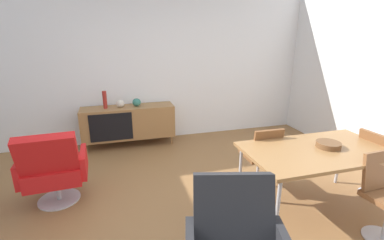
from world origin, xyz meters
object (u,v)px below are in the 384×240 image
at_px(vase_ceramic_small, 105,100).
at_px(dining_table, 318,153).
at_px(dining_chair_back_left, 261,155).
at_px(sideboard, 129,122).
at_px(vase_cobalt, 137,102).
at_px(lounge_chair_red, 53,168).
at_px(wooden_bowl_on_table, 328,145).
at_px(dining_chair_far_end, 378,162).
at_px(vase_sculptural_dark, 120,104).

height_order(vase_ceramic_small, dining_table, vase_ceramic_small).
relative_size(vase_ceramic_small, dining_chair_back_left, 0.35).
bearing_deg(sideboard, dining_table, -53.15).
height_order(vase_cobalt, lounge_chair_red, lounge_chair_red).
xyz_separation_m(vase_cobalt, dining_chair_back_left, (1.37, -1.96, -0.32)).
xyz_separation_m(vase_cobalt, lounge_chair_red, (-1.11, -1.61, -0.32)).
height_order(sideboard, wooden_bowl_on_table, wooden_bowl_on_table).
bearing_deg(lounge_chair_red, dining_chair_far_end, -13.85).
relative_size(dining_chair_far_end, lounge_chair_red, 0.90).
bearing_deg(vase_sculptural_dark, dining_chair_far_end, -41.13).
xyz_separation_m(sideboard, dining_table, (1.89, -2.52, 0.26)).
distance_m(sideboard, dining_table, 3.16).
bearing_deg(dining_chair_far_end, dining_chair_back_left, 155.60).
height_order(vase_sculptural_dark, wooden_bowl_on_table, vase_sculptural_dark).
xyz_separation_m(dining_chair_far_end, lounge_chair_red, (-3.72, 0.92, -0.00)).
height_order(sideboard, vase_ceramic_small, vase_ceramic_small).
height_order(dining_table, dining_chair_back_left, dining_chair_back_left).
distance_m(vase_cobalt, lounge_chair_red, 1.98).
distance_m(wooden_bowl_on_table, dining_chair_far_end, 0.81).
distance_m(vase_ceramic_small, wooden_bowl_on_table, 3.46).
bearing_deg(vase_ceramic_small, vase_sculptural_dark, 0.00).
distance_m(vase_ceramic_small, lounge_chair_red, 1.75).
bearing_deg(vase_ceramic_small, dining_chair_far_end, -38.77).
bearing_deg(vase_sculptural_dark, dining_chair_back_left, -49.92).
height_order(sideboard, dining_chair_far_end, dining_chair_far_end).
xyz_separation_m(sideboard, lounge_chair_red, (-0.94, -1.60, 0.03)).
relative_size(vase_cobalt, vase_ceramic_small, 0.49).
bearing_deg(vase_cobalt, lounge_chair_red, -124.54).
relative_size(dining_chair_far_end, dining_chair_back_left, 1.00).
bearing_deg(dining_chair_back_left, vase_ceramic_small, 134.12).
bearing_deg(dining_chair_far_end, wooden_bowl_on_table, 178.37).
bearing_deg(vase_cobalt, dining_table, -55.62).
bearing_deg(dining_chair_far_end, vase_ceramic_small, 141.23).
height_order(sideboard, dining_chair_back_left, dining_chair_back_left).
height_order(vase_sculptural_dark, lounge_chair_red, lounge_chair_red).
xyz_separation_m(vase_sculptural_dark, dining_chair_back_left, (1.65, -1.96, -0.32)).
distance_m(vase_sculptural_dark, dining_chair_back_left, 2.58).
distance_m(sideboard, dining_chair_back_left, 2.49).
bearing_deg(dining_chair_back_left, dining_table, -57.87).
bearing_deg(wooden_bowl_on_table, dining_table, -172.74).
distance_m(vase_cobalt, wooden_bowl_on_table, 3.12).
xyz_separation_m(vase_sculptural_dark, dining_table, (2.00, -2.52, -0.09)).
xyz_separation_m(vase_cobalt, vase_sculptural_dark, (-0.28, 0.00, -0.01)).
bearing_deg(vase_cobalt, wooden_bowl_on_table, -53.34).
distance_m(dining_chair_far_end, lounge_chair_red, 3.83).
height_order(vase_cobalt, vase_sculptural_dark, vase_cobalt).
distance_m(sideboard, vase_cobalt, 0.39).
height_order(vase_ceramic_small, dining_chair_back_left, vase_ceramic_small).
relative_size(wooden_bowl_on_table, lounge_chair_red, 0.27).
bearing_deg(wooden_bowl_on_table, vase_sculptural_dark, 130.53).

